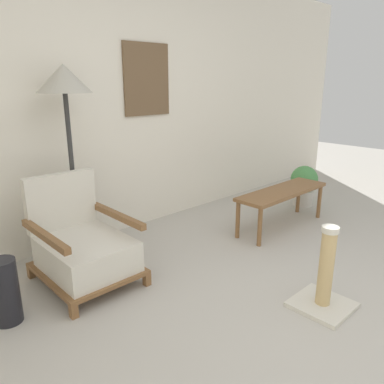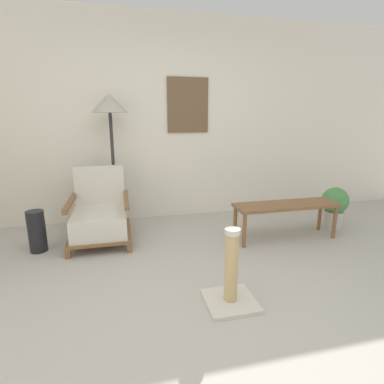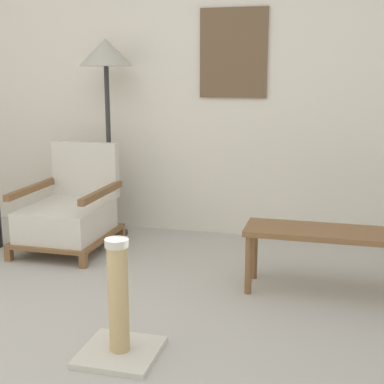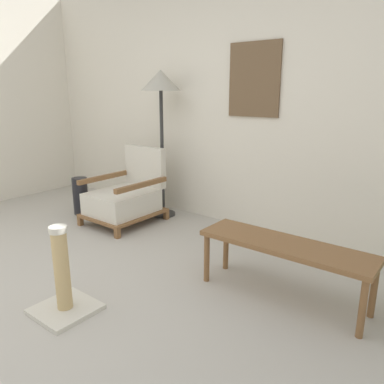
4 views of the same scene
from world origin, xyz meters
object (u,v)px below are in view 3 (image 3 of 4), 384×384
floor_lamp (106,65)px  coffee_table (342,239)px  scratching_post (119,319)px  armchair (70,213)px

floor_lamp → coffee_table: 2.38m
coffee_table → scratching_post: (-1.07, -1.07, -0.18)m
armchair → floor_lamp: 1.25m
armchair → coffee_table: size_ratio=0.68×
armchair → scratching_post: armchair is taller
armchair → coffee_table: armchair is taller
coffee_table → scratching_post: size_ratio=2.00×
floor_lamp → scratching_post: (0.86, -1.93, -1.26)m
floor_lamp → scratching_post: 2.46m
scratching_post → coffee_table: bearing=44.8°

